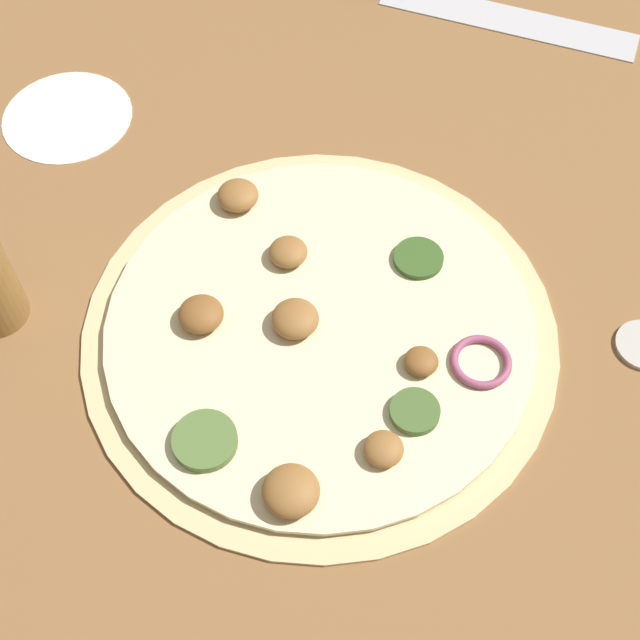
# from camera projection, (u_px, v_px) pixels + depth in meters

# --- Properties ---
(ground_plane) EXTENTS (3.00, 3.00, 0.00)m
(ground_plane) POSITION_uv_depth(u_px,v_px,m) (320.00, 332.00, 0.63)
(ground_plane) COLOR olive
(pizza) EXTENTS (0.34, 0.34, 0.03)m
(pizza) POSITION_uv_depth(u_px,v_px,m) (318.00, 331.00, 0.62)
(pizza) COLOR beige
(pizza) RESTS_ON ground_plane
(flour_patch) EXTENTS (0.11, 0.11, 0.00)m
(flour_patch) POSITION_uv_depth(u_px,v_px,m) (67.00, 116.00, 0.75)
(flour_patch) COLOR white
(flour_patch) RESTS_ON ground_plane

